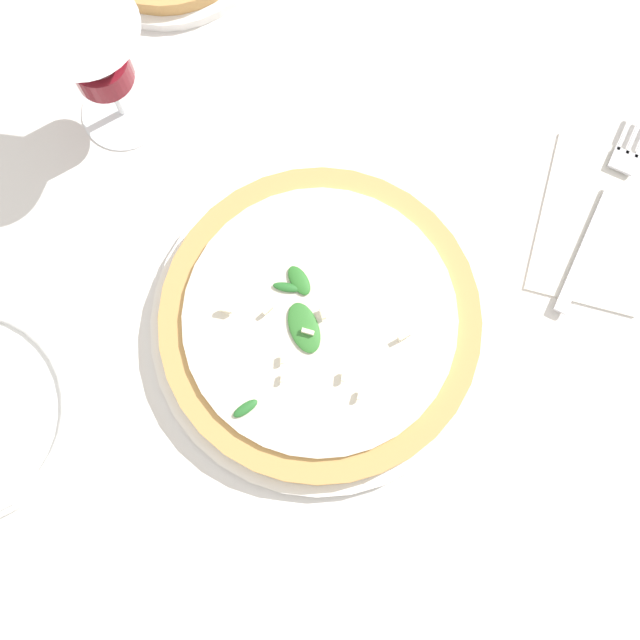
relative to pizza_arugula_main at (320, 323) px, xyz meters
name	(u,v)px	position (x,y,z in m)	size (l,w,h in m)	color
ground_plane	(290,289)	(0.03, 0.03, -0.02)	(6.00, 6.00, 0.00)	silver
pizza_arugula_main	(320,323)	(0.00, 0.00, 0.00)	(0.31, 0.31, 0.05)	white
wine_glass	(96,58)	(0.17, 0.23, 0.09)	(0.10, 0.10, 0.15)	white
napkin	(596,223)	(0.15, -0.23, -0.01)	(0.16, 0.11, 0.01)	silver
fork	(601,214)	(0.16, -0.23, -0.01)	(0.21, 0.06, 0.00)	silver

